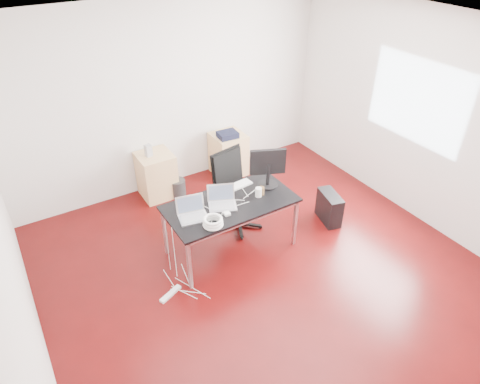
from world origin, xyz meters
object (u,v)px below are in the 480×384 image
desk (231,206)px  office_chair (235,187)px  pc_tower (329,207)px  filing_cabinet_right (228,154)px  filing_cabinet_left (157,175)px

desk → office_chair: bearing=53.7°
office_chair → pc_tower: office_chair is taller
filing_cabinet_right → pc_tower: bearing=-73.7°
office_chair → filing_cabinet_right: office_chair is taller
office_chair → filing_cabinet_left: office_chair is taller
desk → filing_cabinet_left: size_ratio=2.29×
office_chair → filing_cabinet_right: bearing=52.2°
office_chair → filing_cabinet_right: size_ratio=1.54×
desk → pc_tower: (1.48, -0.20, -0.46)m
filing_cabinet_left → filing_cabinet_right: same height
office_chair → filing_cabinet_left: 1.41m
desk → filing_cabinet_right: size_ratio=2.29×
desk → pc_tower: bearing=-7.7°
desk → filing_cabinet_right: (0.93, 1.67, -0.33)m
filing_cabinet_left → filing_cabinet_right: bearing=0.0°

